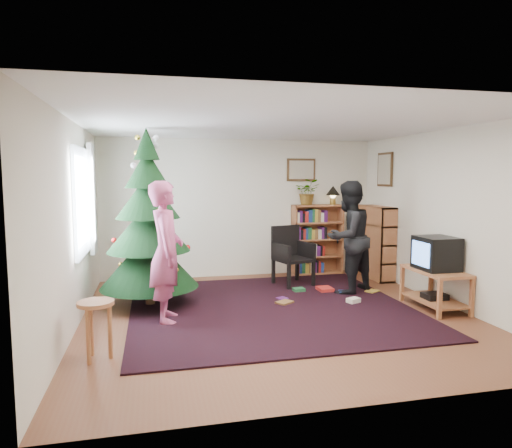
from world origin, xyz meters
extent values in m
plane|color=brown|center=(0.00, 0.00, 0.00)|extent=(5.00, 5.00, 0.00)
plane|color=white|center=(0.00, 0.00, 2.50)|extent=(5.00, 5.00, 0.00)
cube|color=silver|center=(0.00, 2.50, 1.25)|extent=(5.00, 0.02, 2.50)
cube|color=silver|center=(0.00, -2.50, 1.25)|extent=(5.00, 0.02, 2.50)
cube|color=silver|center=(-2.50, 0.00, 1.25)|extent=(0.02, 5.00, 2.50)
cube|color=silver|center=(2.50, 0.00, 1.25)|extent=(0.02, 5.00, 2.50)
cube|color=black|center=(0.00, 0.30, 0.01)|extent=(3.80, 3.60, 0.02)
cube|color=silver|center=(-2.47, 0.60, 1.50)|extent=(0.04, 1.20, 1.40)
cube|color=silver|center=(-2.43, 1.30, 1.50)|extent=(0.06, 0.35, 1.60)
cube|color=#4C3319|center=(1.15, 2.48, 1.95)|extent=(0.55, 0.03, 0.42)
cube|color=beige|center=(1.15, 2.48, 1.95)|extent=(0.47, 0.01, 0.34)
cube|color=#4C3319|center=(2.48, 1.75, 1.95)|extent=(0.03, 0.50, 0.60)
cube|color=beige|center=(2.48, 1.75, 1.95)|extent=(0.01, 0.42, 0.52)
cylinder|color=#3F2816|center=(-1.64, 0.84, 0.13)|extent=(0.13, 0.13, 0.27)
cone|color=black|center=(-1.64, 0.84, 0.66)|extent=(1.38, 1.38, 0.78)
cone|color=black|center=(-1.64, 0.84, 1.12)|extent=(1.16, 1.16, 0.69)
cone|color=black|center=(-1.64, 0.84, 1.55)|extent=(0.89, 0.89, 0.61)
cone|color=black|center=(-1.64, 0.84, 1.94)|extent=(0.62, 0.62, 0.53)
cone|color=black|center=(-1.64, 0.84, 2.28)|extent=(0.36, 0.36, 0.44)
cube|color=#9E5D38|center=(1.44, 2.34, 0.65)|extent=(0.95, 0.30, 1.30)
cube|color=#9E5D38|center=(1.44, 2.34, 1.29)|extent=(0.95, 0.30, 0.03)
cube|color=#9E5D38|center=(2.34, 1.76, 0.65)|extent=(0.30, 0.95, 1.30)
cube|color=#9E5D38|center=(2.34, 1.76, 1.29)|extent=(0.30, 0.95, 0.03)
cube|color=#9E5D38|center=(2.22, -0.21, 0.53)|extent=(0.53, 0.96, 0.04)
cube|color=#9E5D38|center=(1.98, -0.66, 0.26)|extent=(0.05, 0.05, 0.51)
cube|color=#9E5D38|center=(2.46, -0.66, 0.26)|extent=(0.05, 0.05, 0.51)
cube|color=#9E5D38|center=(1.98, 0.24, 0.26)|extent=(0.05, 0.05, 0.51)
cube|color=#9E5D38|center=(2.46, 0.24, 0.26)|extent=(0.05, 0.05, 0.51)
cube|color=#9E5D38|center=(2.22, -0.21, 0.12)|extent=(0.49, 0.92, 0.03)
cube|color=black|center=(2.22, -0.21, 0.17)|extent=(0.30, 0.25, 0.08)
cube|color=black|center=(2.22, -0.21, 0.78)|extent=(0.47, 0.52, 0.46)
cube|color=#5D98FF|center=(1.98, -0.21, 0.78)|extent=(0.01, 0.41, 0.33)
cube|color=black|center=(0.70, 1.50, 0.45)|extent=(0.67, 0.67, 0.05)
cube|color=black|center=(0.70, 1.75, 0.72)|extent=(0.54, 0.20, 0.54)
cube|color=black|center=(0.46, 1.26, 0.22)|extent=(0.06, 0.06, 0.45)
cube|color=black|center=(0.95, 1.26, 0.22)|extent=(0.06, 0.06, 0.45)
cube|color=black|center=(0.46, 1.75, 0.22)|extent=(0.06, 0.06, 0.45)
cube|color=black|center=(0.95, 1.75, 0.22)|extent=(0.06, 0.06, 0.45)
cylinder|color=#9E5D38|center=(-2.15, -1.04, 0.58)|extent=(0.36, 0.36, 0.04)
cylinder|color=#9E5D38|center=(-2.02, -1.04, 0.28)|extent=(0.04, 0.04, 0.56)
cylinder|color=#9E5D38|center=(-2.21, -0.92, 0.28)|extent=(0.04, 0.04, 0.56)
cylinder|color=#9E5D38|center=(-2.21, -1.15, 0.28)|extent=(0.04, 0.04, 0.56)
imported|color=#A8436C|center=(-1.42, 0.05, 0.89)|extent=(0.45, 0.66, 1.78)
imported|color=black|center=(1.40, 0.87, 0.88)|extent=(1.07, 0.99, 1.76)
imported|color=gray|center=(1.24, 2.34, 1.54)|extent=(0.54, 0.51, 0.48)
cylinder|color=#A57F33|center=(1.74, 2.34, 1.36)|extent=(0.11, 0.11, 0.11)
sphere|color=#FFD88C|center=(1.74, 2.34, 1.48)|extent=(0.11, 0.11, 0.11)
cone|color=black|center=(1.74, 2.34, 1.56)|extent=(0.26, 0.26, 0.18)
cube|color=#A51E19|center=(1.07, 0.99, 0.04)|extent=(0.20, 0.20, 0.08)
cube|color=navy|center=(1.30, 0.79, 0.04)|extent=(0.20, 0.20, 0.08)
cube|color=#1E592D|center=(0.66, 1.05, 0.04)|extent=(0.20, 0.20, 0.08)
cube|color=gold|center=(1.78, 0.76, 0.04)|extent=(0.20, 0.20, 0.08)
cube|color=brown|center=(0.24, 0.44, 0.04)|extent=(0.20, 0.20, 0.08)
cube|color=beige|center=(1.22, 0.25, 0.04)|extent=(0.20, 0.20, 0.08)
cube|color=#4C1959|center=(0.28, 0.68, 0.04)|extent=(0.20, 0.20, 0.08)
camera|label=1|loc=(-1.57, -5.70, 1.83)|focal=32.00mm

